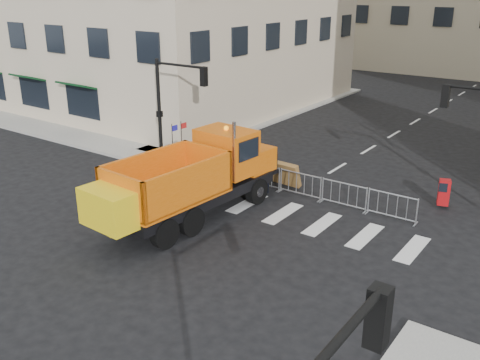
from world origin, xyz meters
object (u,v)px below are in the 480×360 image
Objects in this scene: worker at (232,154)px; newspaper_box at (444,192)px; cop_c at (265,172)px; cop_b at (231,166)px; cop_a at (243,168)px; plow_truck at (190,178)px.

worker is 1.71× the size of newspaper_box.
worker reaches higher than cop_c.
worker is (-2.63, 1.07, 0.11)m from cop_c.
cop_b is at bearing 178.79° from newspaper_box.
cop_b is 0.97× the size of worker.
cop_a is at bearing -179.85° from newspaper_box.
worker is at bearing -72.17° from cop_a.
cop_c is 1.04× the size of worker.
newspaper_box is (7.03, 2.92, -0.28)m from cop_c.
worker reaches higher than cop_b.
cop_a is 1.02× the size of worker.
cop_c reaches higher than cop_b.
plow_truck is at bearing -157.98° from newspaper_box.
newspaper_box is (9.67, 1.85, -0.39)m from worker.
worker is 9.85m from newspaper_box.
newspaper_box is at bearing 164.20° from cop_a.
cop_a reaches higher than newspaper_box.
cop_a is 1.04× the size of cop_b.
worker is (-1.75, 5.12, -0.64)m from plow_truck.
cop_a is at bearing -60.27° from cop_c.
plow_truck reaches higher than newspaper_box.
plow_truck reaches higher than cop_a.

